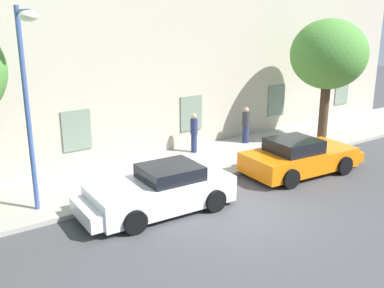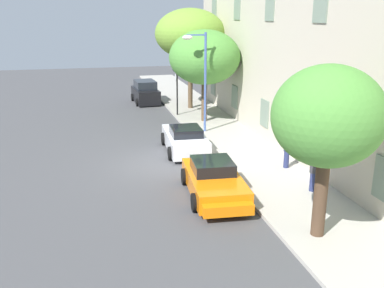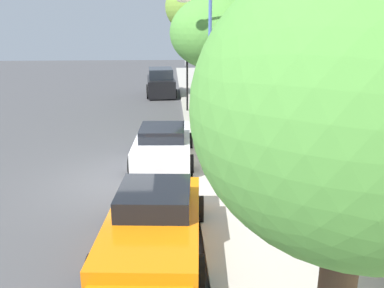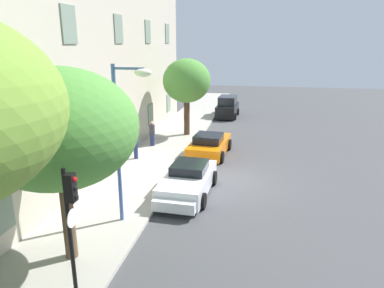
{
  "view_description": "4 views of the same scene",
  "coord_description": "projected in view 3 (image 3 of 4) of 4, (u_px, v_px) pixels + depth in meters",
  "views": [
    {
      "loc": [
        -8.06,
        -9.02,
        5.63
      ],
      "look_at": [
        0.32,
        2.95,
        1.37
      ],
      "focal_mm": 41.26,
      "sensor_mm": 36.0,
      "label": 1
    },
    {
      "loc": [
        19.16,
        -3.11,
        6.88
      ],
      "look_at": [
        0.01,
        1.46,
        0.92
      ],
      "focal_mm": 40.25,
      "sensor_mm": 36.0,
      "label": 2
    },
    {
      "loc": [
        11.93,
        1.78,
        4.85
      ],
      "look_at": [
        0.24,
        2.42,
        1.26
      ],
      "focal_mm": 37.96,
      "sensor_mm": 36.0,
      "label": 3
    },
    {
      "loc": [
        -16.21,
        -1.44,
        6.58
      ],
      "look_at": [
        1.45,
        1.97,
        1.38
      ],
      "focal_mm": 32.93,
      "sensor_mm": 36.0,
      "label": 4
    }
  ],
  "objects": [
    {
      "name": "street_lamp",
      "position": [
        200.0,
        39.0,
        16.37
      ],
      "size": [
        0.44,
        1.42,
        5.77
      ],
      "color": "#3F5999",
      "rests_on": "sidewalk"
    },
    {
      "name": "tree_midblock",
      "position": [
        218.0,
        33.0,
        18.82
      ],
      "size": [
        4.52,
        4.52,
        5.85
      ],
      "color": "brown",
      "rests_on": "sidewalk"
    },
    {
      "name": "hatchback_distant",
      "position": [
        161.0,
        83.0,
        26.84
      ],
      "size": [
        3.79,
        2.09,
        1.8
      ],
      "color": "black",
      "rests_on": "ground"
    },
    {
      "name": "traffic_light",
      "position": [
        186.0,
        62.0,
        21.24
      ],
      "size": [
        0.44,
        0.36,
        3.79
      ],
      "color": "black",
      "rests_on": "sidewalk"
    },
    {
      "name": "tree_far_end",
      "position": [
        358.0,
        113.0,
        3.99
      ],
      "size": [
        3.34,
        3.34,
        5.4
      ],
      "color": "#473323",
      "rests_on": "sidewalk"
    },
    {
      "name": "sportscar_yellow_flank",
      "position": [
        153.0,
        229.0,
        8.59
      ],
      "size": [
        4.75,
        2.42,
        1.35
      ],
      "color": "orange",
      "rests_on": "ground"
    },
    {
      "name": "pedestrian_admiring",
      "position": [
        346.0,
        224.0,
        8.07
      ],
      "size": [
        0.5,
        0.5,
        1.61
      ],
      "color": "navy",
      "rests_on": "sidewalk"
    },
    {
      "name": "sidewalk",
      "position": [
        252.0,
        176.0,
        12.92
      ],
      "size": [
        60.0,
        3.77,
        0.14
      ],
      "primitive_type": "cube",
      "color": "#A8A399",
      "rests_on": "ground"
    },
    {
      "name": "tree_near_kerb",
      "position": [
        211.0,
        7.0,
        22.46
      ],
      "size": [
        5.06,
        5.06,
        7.17
      ],
      "color": "brown",
      "rests_on": "sidewalk"
    },
    {
      "name": "pedestrian_strolling",
      "position": [
        308.0,
        173.0,
        10.68
      ],
      "size": [
        0.43,
        0.43,
        1.65
      ],
      "color": "navy",
      "rests_on": "sidewalk"
    },
    {
      "name": "ground_plane",
      "position": [
        115.0,
        181.0,
        12.71
      ],
      "size": [
        80.0,
        80.0,
        0.0
      ],
      "primitive_type": "plane",
      "color": "#444447"
    },
    {
      "name": "sportscar_red_lead",
      "position": [
        164.0,
        144.0,
        14.51
      ],
      "size": [
        4.69,
        2.25,
        1.36
      ],
      "color": "white",
      "rests_on": "ground"
    }
  ]
}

